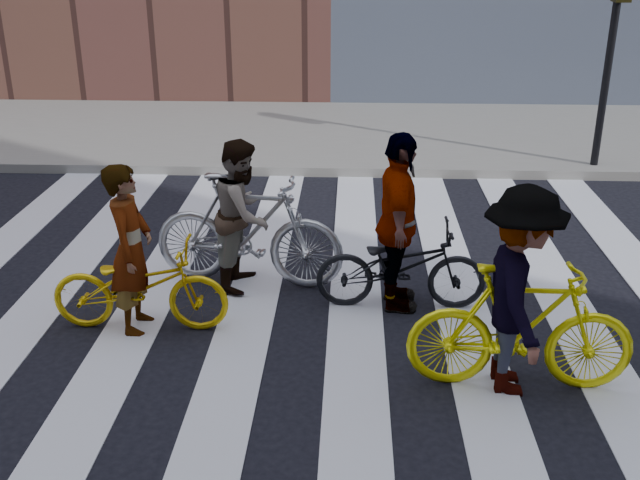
# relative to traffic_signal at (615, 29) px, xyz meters

# --- Properties ---
(ground) EXTENTS (100.00, 100.00, 0.00)m
(ground) POSITION_rel_traffic_signal_xyz_m (-4.40, -5.32, -2.28)
(ground) COLOR black
(ground) RESTS_ON ground
(sidewalk_far) EXTENTS (100.00, 5.00, 0.15)m
(sidewalk_far) POSITION_rel_traffic_signal_xyz_m (-4.40, 2.18, -2.20)
(sidewalk_far) COLOR gray
(sidewalk_far) RESTS_ON ground
(zebra_crosswalk) EXTENTS (8.25, 10.00, 0.01)m
(zebra_crosswalk) POSITION_rel_traffic_signal_xyz_m (-4.40, -5.32, -2.27)
(zebra_crosswalk) COLOR silver
(zebra_crosswalk) RESTS_ON ground
(traffic_signal) EXTENTS (0.22, 0.42, 3.33)m
(traffic_signal) POSITION_rel_traffic_signal_xyz_m (0.00, 0.00, 0.00)
(traffic_signal) COLOR black
(traffic_signal) RESTS_ON ground
(bike_yellow_left) EXTENTS (1.71, 0.60, 0.90)m
(bike_yellow_left) POSITION_rel_traffic_signal_xyz_m (-5.94, -5.31, -1.83)
(bike_yellow_left) COLOR yellow
(bike_yellow_left) RESTS_ON ground
(bike_silver_mid) EXTENTS (2.16, 0.89, 1.26)m
(bike_silver_mid) POSITION_rel_traffic_signal_xyz_m (-5.02, -4.26, -1.65)
(bike_silver_mid) COLOR #AEB1B8
(bike_silver_mid) RESTS_ON ground
(bike_yellow_right) EXTENTS (1.90, 0.58, 1.13)m
(bike_yellow_right) POSITION_rel_traffic_signal_xyz_m (-2.49, -6.20, -1.71)
(bike_yellow_right) COLOR #FEFA0E
(bike_yellow_right) RESTS_ON ground
(bike_dark_rear) EXTENTS (1.73, 0.61, 0.91)m
(bike_dark_rear) POSITION_rel_traffic_signal_xyz_m (-3.40, -4.75, -1.82)
(bike_dark_rear) COLOR black
(bike_dark_rear) RESTS_ON ground
(rider_left) EXTENTS (0.40, 0.61, 1.68)m
(rider_left) POSITION_rel_traffic_signal_xyz_m (-5.99, -5.31, -1.44)
(rider_left) COLOR slate
(rider_left) RESTS_ON ground
(rider_mid) EXTENTS (0.73, 0.88, 1.64)m
(rider_mid) POSITION_rel_traffic_signal_xyz_m (-5.07, -4.26, -1.46)
(rider_mid) COLOR slate
(rider_mid) RESTS_ON ground
(rider_right) EXTENTS (0.70, 1.18, 1.80)m
(rider_right) POSITION_rel_traffic_signal_xyz_m (-2.54, -6.20, -1.38)
(rider_right) COLOR slate
(rider_right) RESTS_ON ground
(rider_rear) EXTENTS (0.45, 1.09, 1.85)m
(rider_rear) POSITION_rel_traffic_signal_xyz_m (-3.45, -4.75, -1.35)
(rider_rear) COLOR slate
(rider_rear) RESTS_ON ground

